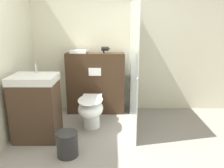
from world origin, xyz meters
name	(u,v)px	position (x,y,z in m)	size (l,w,h in m)	color
wall_back	(104,45)	(0.00, 2.10, 1.25)	(8.00, 0.06, 2.50)	beige
partition_panel	(96,84)	(-0.16, 1.88, 0.57)	(1.06, 0.26, 1.13)	#3D2819
shower_glass	(133,66)	(0.49, 1.37, 1.00)	(0.04, 1.40, 2.00)	silver
toilet	(91,109)	(-0.18, 1.21, 0.32)	(0.39, 0.68, 0.52)	white
sink_vanity	(36,107)	(-0.93, 0.90, 0.48)	(0.63, 0.49, 1.09)	#473323
hair_drier	(105,49)	(0.03, 1.87, 1.21)	(0.15, 0.08, 0.12)	black
folded_towel	(78,52)	(-0.45, 1.88, 1.16)	(0.29, 0.17, 0.05)	white
waste_bin	(67,144)	(-0.41, 0.45, 0.16)	(0.28, 0.28, 0.32)	#2D2D2D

